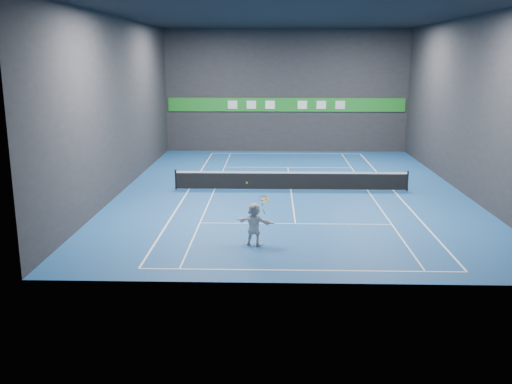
{
  "coord_description": "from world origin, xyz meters",
  "views": [
    {
      "loc": [
        -1.01,
        -29.87,
        6.95
      ],
      "look_at": [
        -1.68,
        -6.88,
        1.5
      ],
      "focal_mm": 40.0,
      "sensor_mm": 36.0,
      "label": 1
    }
  ],
  "objects_px": {
    "tennis_racket": "(263,200)",
    "player": "(254,224)",
    "tennis_ball": "(247,183)",
    "tennis_net": "(291,180)"
  },
  "relations": [
    {
      "from": "tennis_net",
      "to": "tennis_racket",
      "type": "relative_size",
      "value": 17.18
    },
    {
      "from": "player",
      "to": "tennis_ball",
      "type": "xyz_separation_m",
      "value": [
        -0.27,
        0.02,
        1.58
      ]
    },
    {
      "from": "player",
      "to": "tennis_racket",
      "type": "xyz_separation_m",
      "value": [
        0.34,
        0.05,
        0.92
      ]
    },
    {
      "from": "tennis_ball",
      "to": "tennis_net",
      "type": "xyz_separation_m",
      "value": [
        1.95,
        9.24,
        -1.87
      ]
    },
    {
      "from": "tennis_net",
      "to": "tennis_racket",
      "type": "distance_m",
      "value": 9.38
    },
    {
      "from": "player",
      "to": "tennis_racket",
      "type": "distance_m",
      "value": 0.98
    },
    {
      "from": "tennis_ball",
      "to": "tennis_net",
      "type": "relative_size",
      "value": 0.01
    },
    {
      "from": "tennis_racket",
      "to": "player",
      "type": "bearing_deg",
      "value": -171.98
    },
    {
      "from": "tennis_ball",
      "to": "tennis_racket",
      "type": "height_order",
      "value": "tennis_ball"
    },
    {
      "from": "tennis_net",
      "to": "tennis_racket",
      "type": "xyz_separation_m",
      "value": [
        -1.34,
        -9.21,
        1.2
      ]
    }
  ]
}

